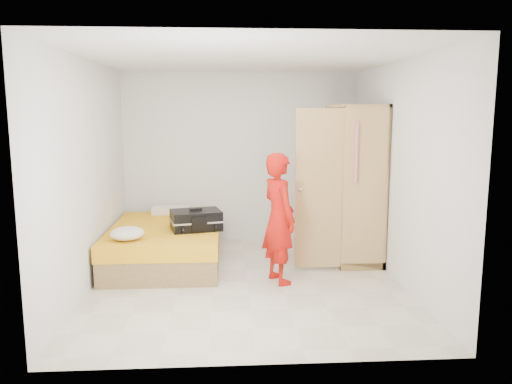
{
  "coord_description": "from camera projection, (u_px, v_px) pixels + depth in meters",
  "views": [
    {
      "loc": [
        -0.25,
        -5.72,
        2.01
      ],
      "look_at": [
        0.14,
        0.51,
        1.0
      ],
      "focal_mm": 35.0,
      "sensor_mm": 36.0,
      "label": 1
    }
  ],
  "objects": [
    {
      "name": "person",
      "position": [
        279.0,
        218.0,
        5.85
      ],
      "size": [
        0.56,
        0.66,
        1.54
      ],
      "primitive_type": "imported",
      "rotation": [
        0.0,
        0.0,
        1.96
      ],
      "color": "red",
      "rests_on": "ground"
    },
    {
      "name": "bed",
      "position": [
        166.0,
        244.0,
        6.67
      ],
      "size": [
        1.42,
        2.02,
        0.5
      ],
      "color": "#9E7A48",
      "rests_on": "ground"
    },
    {
      "name": "pillow",
      "position": [
        171.0,
        210.0,
        7.46
      ],
      "size": [
        0.57,
        0.3,
        0.1
      ],
      "primitive_type": "cube",
      "rotation": [
        0.0,
        0.0,
        0.03
      ],
      "color": "white",
      "rests_on": "bed"
    },
    {
      "name": "wardrobe",
      "position": [
        351.0,
        187.0,
        6.74
      ],
      "size": [
        1.17,
        1.2,
        2.1
      ],
      "color": "tan",
      "rests_on": "ground"
    },
    {
      "name": "room",
      "position": [
        247.0,
        174.0,
        5.76
      ],
      "size": [
        4.0,
        4.02,
        2.6
      ],
      "color": "beige",
      "rests_on": "ground"
    },
    {
      "name": "suitcase",
      "position": [
        196.0,
        220.0,
        6.44
      ],
      "size": [
        0.73,
        0.6,
        0.28
      ],
      "rotation": [
        0.0,
        0.0,
        0.24
      ],
      "color": "black",
      "rests_on": "bed"
    },
    {
      "name": "round_cushion",
      "position": [
        127.0,
        233.0,
        5.92
      ],
      "size": [
        0.4,
        0.4,
        0.15
      ],
      "primitive_type": "ellipsoid",
      "color": "white",
      "rests_on": "bed"
    }
  ]
}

